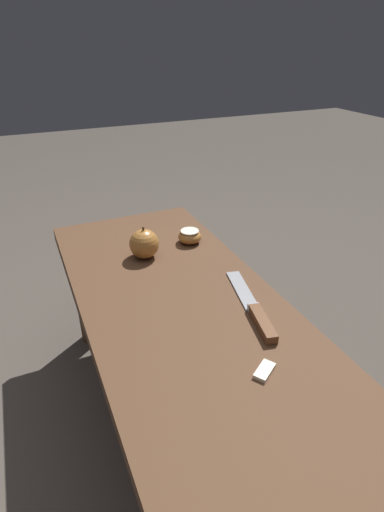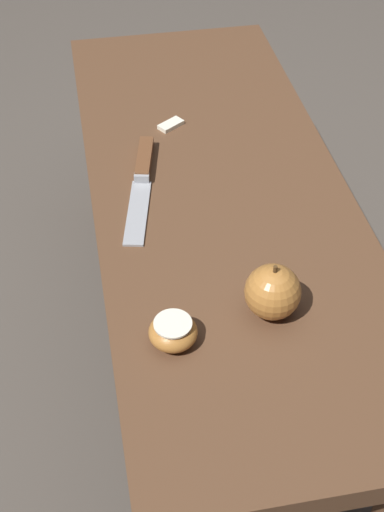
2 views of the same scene
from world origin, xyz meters
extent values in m
plane|color=#4C443D|center=(0.00, 0.00, 0.00)|extent=(8.00, 8.00, 0.00)
cube|color=brown|center=(0.00, 0.00, 0.38)|extent=(1.14, 0.43, 0.04)
cylinder|color=brown|center=(-0.51, -0.15, 0.18)|extent=(0.07, 0.07, 0.36)
cylinder|color=brown|center=(-0.51, 0.15, 0.18)|extent=(0.07, 0.07, 0.36)
cube|color=#9EA0A5|center=(-0.04, 0.14, 0.41)|extent=(0.16, 0.07, 0.00)
cube|color=#9EA0A5|center=(0.03, 0.13, 0.41)|extent=(0.02, 0.03, 0.02)
cube|color=brown|center=(0.09, 0.11, 0.41)|extent=(0.11, 0.05, 0.02)
sphere|color=#B27233|center=(-0.29, -0.01, 0.44)|extent=(0.08, 0.08, 0.08)
cylinder|color=#4C3319|center=(-0.29, -0.01, 0.49)|extent=(0.01, 0.01, 0.01)
ellipsoid|color=#B27233|center=(-0.32, 0.13, 0.42)|extent=(0.07, 0.07, 0.04)
cylinder|color=white|center=(-0.32, 0.13, 0.44)|extent=(0.05, 0.05, 0.00)
cube|color=white|center=(0.19, 0.05, 0.41)|extent=(0.05, 0.05, 0.01)
camera|label=1|loc=(0.61, -0.27, 0.92)|focal=28.00mm
camera|label=2|loc=(-0.92, 0.22, 1.15)|focal=50.00mm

